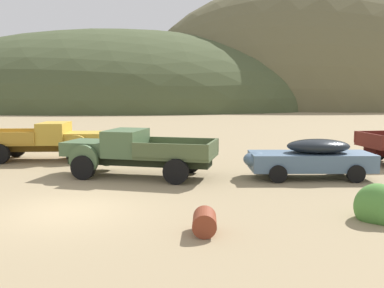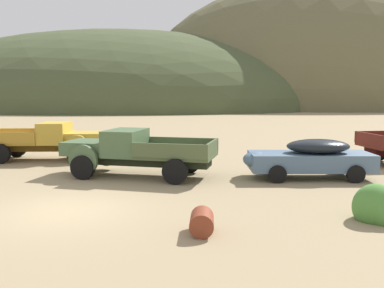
% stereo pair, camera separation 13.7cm
% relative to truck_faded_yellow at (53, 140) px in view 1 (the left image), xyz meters
% --- Properties ---
extents(ground_plane, '(300.00, 300.00, 0.00)m').
position_rel_truck_faded_yellow_xyz_m(ground_plane, '(3.92, -8.71, -0.99)').
color(ground_plane, '#998460').
extents(hill_center, '(100.97, 73.93, 33.29)m').
position_rel_truck_faded_yellow_xyz_m(hill_center, '(-15.50, 74.10, -0.99)').
color(hill_center, '#424C2D').
rests_on(hill_center, ground).
extents(hill_far_left, '(81.03, 55.36, 55.33)m').
position_rel_truck_faded_yellow_xyz_m(hill_far_left, '(28.75, 76.11, -0.99)').
color(hill_far_left, brown).
rests_on(hill_far_left, ground).
extents(truck_faded_yellow, '(6.13, 2.90, 1.89)m').
position_rel_truck_faded_yellow_xyz_m(truck_faded_yellow, '(0.00, 0.00, 0.00)').
color(truck_faded_yellow, brown).
rests_on(truck_faded_yellow, ground).
extents(truck_weathered_green, '(6.41, 3.16, 1.89)m').
position_rel_truck_faded_yellow_xyz_m(truck_weathered_green, '(4.64, -3.65, 0.02)').
color(truck_weathered_green, '#232B1B').
rests_on(truck_weathered_green, ground).
extents(car_chalk_blue, '(5.16, 2.22, 1.57)m').
position_rel_truck_faded_yellow_xyz_m(car_chalk_blue, '(11.80, -3.63, -0.17)').
color(car_chalk_blue, slate).
rests_on(car_chalk_blue, ground).
extents(oil_drum_foreground, '(0.61, 0.88, 0.58)m').
position_rel_truck_faded_yellow_xyz_m(oil_drum_foreground, '(7.97, -10.38, -0.70)').
color(oil_drum_foreground, brown).
rests_on(oil_drum_foreground, ground).
extents(bush_front_left, '(1.34, 1.22, 1.27)m').
position_rel_truck_faded_yellow_xyz_m(bush_front_left, '(12.65, -9.04, -0.66)').
color(bush_front_left, '#4C8438').
rests_on(bush_front_left, ground).
extents(bush_back_edge, '(1.07, 0.77, 0.90)m').
position_rel_truck_faded_yellow_xyz_m(bush_back_edge, '(4.61, 3.34, -0.78)').
color(bush_back_edge, '#5B8E42').
rests_on(bush_back_edge, ground).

